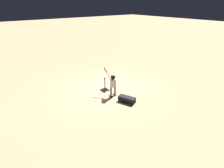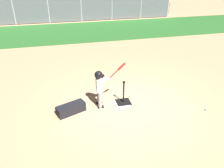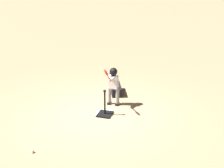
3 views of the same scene
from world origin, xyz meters
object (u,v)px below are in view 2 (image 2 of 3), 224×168
(baseball, at_px, (206,110))
(bleachers_center, at_px, (151,8))
(bleachers_left_center, at_px, (4,15))
(batter_child, at_px, (100,84))
(bleachers_far_right, at_px, (83,11))
(equipment_bag, at_px, (71,109))
(batting_tee, at_px, (123,100))

(baseball, bearing_deg, bleachers_center, 73.92)
(bleachers_center, bearing_deg, baseball, -106.08)
(bleachers_left_center, distance_m, bleachers_center, 12.22)
(batter_child, distance_m, bleachers_far_right, 13.96)
(batter_child, distance_m, bleachers_center, 15.21)
(bleachers_left_center, height_order, bleachers_center, bleachers_center)
(bleachers_far_right, bearing_deg, baseball, -82.90)
(batter_child, xyz_separation_m, bleachers_center, (7.20, 13.40, -0.16))
(bleachers_center, height_order, equipment_bag, bleachers_center)
(bleachers_left_center, xyz_separation_m, bleachers_center, (12.22, -0.02, 0.09))
(equipment_bag, bearing_deg, bleachers_center, 37.34)
(batter_child, height_order, bleachers_left_center, batter_child)
(batter_child, height_order, bleachers_center, batter_child)
(bleachers_far_right, relative_size, bleachers_center, 1.08)
(bleachers_far_right, bearing_deg, batting_tee, -91.85)
(bleachers_far_right, distance_m, bleachers_center, 6.04)
(batting_tee, relative_size, bleachers_center, 0.27)
(bleachers_left_center, bearing_deg, equipment_bag, -73.21)
(bleachers_center, relative_size, equipment_bag, 3.42)
(batter_child, height_order, baseball, batter_child)
(batting_tee, height_order, baseball, batting_tee)
(bleachers_left_center, relative_size, equipment_bag, 3.41)
(baseball, bearing_deg, batting_tee, 156.63)
(batting_tee, xyz_separation_m, bleachers_left_center, (-5.75, 13.45, 0.40))
(batting_tee, xyz_separation_m, baseball, (2.31, -1.00, -0.07))
(equipment_bag, bearing_deg, baseball, -33.92)
(bleachers_left_center, height_order, bleachers_far_right, bleachers_left_center)
(equipment_bag, bearing_deg, bleachers_far_right, 59.75)
(bleachers_left_center, bearing_deg, bleachers_center, -0.10)
(bleachers_far_right, height_order, equipment_bag, bleachers_far_right)
(bleachers_left_center, relative_size, bleachers_center, 1.00)
(baseball, relative_size, bleachers_far_right, 0.02)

